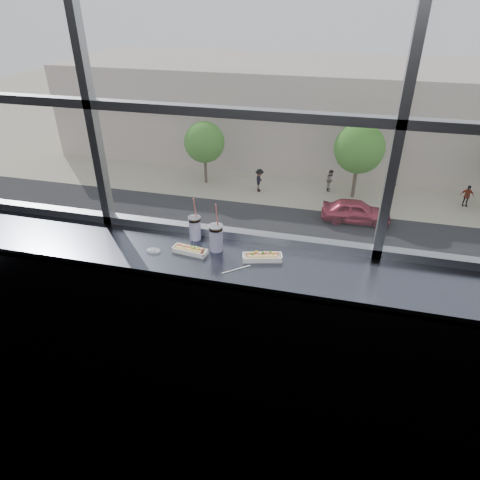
% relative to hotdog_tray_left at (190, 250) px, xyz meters
% --- Properties ---
extents(wall_back_lower, '(6.00, 0.00, 6.00)m').
position_rel_hotdog_tray_left_xyz_m(wall_back_lower, '(0.24, 0.28, -0.57)').
color(wall_back_lower, black).
rests_on(wall_back_lower, ground).
extents(window_glass, '(6.00, 0.00, 6.00)m').
position_rel_hotdog_tray_left_xyz_m(window_glass, '(0.24, 0.30, 1.18)').
color(window_glass, silver).
rests_on(window_glass, ground).
extents(window_mullions, '(6.00, 0.08, 2.40)m').
position_rel_hotdog_tray_left_xyz_m(window_mullions, '(0.24, 0.28, 1.18)').
color(window_mullions, gray).
rests_on(window_mullions, ground).
extents(counter, '(6.00, 0.55, 0.06)m').
position_rel_hotdog_tray_left_xyz_m(counter, '(0.24, 0.01, -0.05)').
color(counter, '#4E515E').
rests_on(counter, ground).
extents(counter_fascia, '(6.00, 0.04, 1.04)m').
position_rel_hotdog_tray_left_xyz_m(counter_fascia, '(0.24, -0.25, -0.57)').
color(counter_fascia, '#4E515E').
rests_on(counter_fascia, ground).
extents(hotdog_tray_left, '(0.25, 0.11, 0.06)m').
position_rel_hotdog_tray_left_xyz_m(hotdog_tray_left, '(0.00, 0.00, 0.00)').
color(hotdog_tray_left, white).
rests_on(hotdog_tray_left, counter).
extents(hotdog_tray_right, '(0.28, 0.15, 0.06)m').
position_rel_hotdog_tray_left_xyz_m(hotdog_tray_right, '(0.50, 0.04, 0.00)').
color(hotdog_tray_right, white).
rests_on(hotdog_tray_right, counter).
extents(soda_cup_left, '(0.09, 0.09, 0.33)m').
position_rel_hotdog_tray_left_xyz_m(soda_cup_left, '(-0.03, 0.19, 0.07)').
color(soda_cup_left, white).
rests_on(soda_cup_left, counter).
extents(soda_cup_right, '(0.10, 0.10, 0.37)m').
position_rel_hotdog_tray_left_xyz_m(soda_cup_right, '(0.16, 0.08, 0.08)').
color(soda_cup_right, white).
rests_on(soda_cup_right, counter).
extents(loose_straw, '(0.16, 0.14, 0.01)m').
position_rel_hotdog_tray_left_xyz_m(loose_straw, '(0.36, -0.12, -0.02)').
color(loose_straw, white).
rests_on(loose_straw, counter).
extents(wrapper, '(0.10, 0.07, 0.02)m').
position_rel_hotdog_tray_left_xyz_m(wrapper, '(-0.25, -0.05, -0.01)').
color(wrapper, silver).
rests_on(wrapper, counter).
extents(plaza_ground, '(120.00, 120.00, 0.00)m').
position_rel_hotdog_tray_left_xyz_m(plaza_ground, '(0.24, 43.78, -12.12)').
color(plaza_ground, tan).
rests_on(plaza_ground, ground).
extents(plaza_near, '(50.00, 14.00, 0.04)m').
position_rel_hotdog_tray_left_xyz_m(plaza_near, '(0.24, 7.28, -12.10)').
color(plaza_near, tan).
rests_on(plaza_near, plaza_ground).
extents(street_asphalt, '(80.00, 10.00, 0.06)m').
position_rel_hotdog_tray_left_xyz_m(street_asphalt, '(0.24, 20.28, -12.09)').
color(street_asphalt, black).
rests_on(street_asphalt, plaza_ground).
extents(far_sidewalk, '(80.00, 6.00, 0.04)m').
position_rel_hotdog_tray_left_xyz_m(far_sidewalk, '(0.24, 28.28, -12.10)').
color(far_sidewalk, tan).
rests_on(far_sidewalk, plaza_ground).
extents(far_building, '(50.00, 14.00, 8.00)m').
position_rel_hotdog_tray_left_xyz_m(far_building, '(0.24, 38.28, -8.12)').
color(far_building, '#B7A69A').
rests_on(far_building, plaza_ground).
extents(car_near_a, '(3.07, 6.41, 2.08)m').
position_rel_hotdog_tray_left_xyz_m(car_near_a, '(-13.89, 16.28, -11.03)').
color(car_near_a, silver).
rests_on(car_near_a, street_asphalt).
extents(car_near_c, '(2.66, 6.19, 2.05)m').
position_rel_hotdog_tray_left_xyz_m(car_near_c, '(-1.75, 16.28, -11.04)').
color(car_near_c, maroon).
rests_on(car_near_c, street_asphalt).
extents(car_near_b, '(3.54, 7.08, 2.27)m').
position_rel_hotdog_tray_left_xyz_m(car_near_b, '(-7.78, 16.28, -10.93)').
color(car_near_b, black).
rests_on(car_near_b, street_asphalt).
extents(car_far_b, '(2.88, 6.27, 2.05)m').
position_rel_hotdog_tray_left_xyz_m(car_far_b, '(2.23, 24.28, -11.04)').
color(car_far_b, '#B52D46').
rests_on(car_far_b, street_asphalt).
extents(pedestrian_a, '(0.71, 0.95, 2.13)m').
position_rel_hotdog_tray_left_xyz_m(pedestrian_a, '(-5.06, 27.65, -11.02)').
color(pedestrian_a, '#66605B').
rests_on(pedestrian_a, far_sidewalk).
extents(pedestrian_d, '(0.85, 0.64, 1.91)m').
position_rel_hotdog_tray_left_xyz_m(pedestrian_d, '(9.88, 28.71, -11.13)').
color(pedestrian_d, '#66605B').
rests_on(pedestrian_d, far_sidewalk).
extents(pedestrian_b, '(0.67, 0.89, 2.00)m').
position_rel_hotdog_tray_left_xyz_m(pedestrian_b, '(0.24, 29.14, -11.09)').
color(pedestrian_b, '#66605B').
rests_on(pedestrian_b, far_sidewalk).
extents(tree_left, '(3.17, 3.17, 4.95)m').
position_rel_hotdog_tray_left_xyz_m(tree_left, '(-9.60, 28.28, -8.77)').
color(tree_left, '#47382B').
rests_on(tree_left, far_sidewalk).
extents(tree_center, '(3.60, 3.60, 5.63)m').
position_rel_hotdog_tray_left_xyz_m(tree_center, '(1.98, 28.28, -8.31)').
color(tree_center, '#47382B').
rests_on(tree_center, far_sidewalk).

